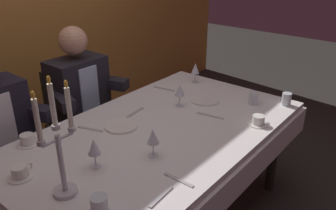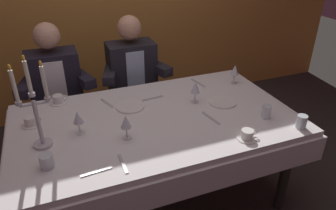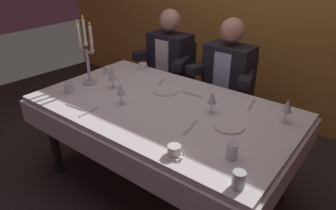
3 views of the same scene
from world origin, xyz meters
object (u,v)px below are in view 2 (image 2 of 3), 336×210
object	(u,v)px
wine_glass_3	(126,122)
seated_diner_1	(132,70)
coffee_cup_0	(247,135)
wine_glass_2	(195,88)
candelabra	(36,112)
water_tumbler_0	(302,122)
coffee_cup_1	(31,122)
wine_glass_0	(235,71)
seated_diner_0	(55,81)
dining_table	(156,132)
water_tumbler_2	(267,112)
coffee_cup_2	(58,100)
water_tumbler_1	(47,161)
dinner_plate_1	(130,106)
wine_glass_1	(78,117)
dinner_plate_0	(222,102)

from	to	relation	value
wine_glass_3	seated_diner_1	xyz separation A→B (m)	(0.32, 1.06, -0.12)
coffee_cup_0	wine_glass_2	bearing A→B (deg)	99.44
candelabra	wine_glass_2	world-z (taller)	candelabra
candelabra	water_tumbler_0	distance (m)	1.62
wine_glass_2	coffee_cup_1	world-z (taller)	wine_glass_2
wine_glass_0	seated_diner_0	distance (m)	1.52
coffee_cup_0	dining_table	bearing A→B (deg)	134.82
wine_glass_2	water_tumbler_2	distance (m)	0.53
candelabra	coffee_cup_2	size ratio (longest dim) A/B	4.28
dining_table	wine_glass_3	xyz separation A→B (m)	(-0.25, -0.17, 0.23)
water_tumbler_1	coffee_cup_1	xyz separation A→B (m)	(-0.08, 0.49, -0.01)
dinner_plate_1	wine_glass_2	xyz separation A→B (m)	(0.47, -0.09, 0.11)
wine_glass_1	dining_table	bearing A→B (deg)	1.26
dinner_plate_0	water_tumbler_1	world-z (taller)	water_tumbler_1
coffee_cup_0	coffee_cup_2	bearing A→B (deg)	139.05
wine_glass_1	water_tumbler_1	distance (m)	0.35
wine_glass_1	coffee_cup_2	world-z (taller)	wine_glass_1
wine_glass_2	seated_diner_1	xyz separation A→B (m)	(-0.27, 0.78, -0.12)
wine_glass_0	water_tumbler_0	size ratio (longest dim) A/B	1.84
candelabra	seated_diner_1	xyz separation A→B (m)	(0.80, 0.95, -0.23)
dinner_plate_0	water_tumbler_2	world-z (taller)	water_tumbler_2
coffee_cup_0	coffee_cup_2	xyz separation A→B (m)	(-1.04, 0.90, 0.00)
seated_diner_1	coffee_cup_0	bearing A→B (deg)	-74.69
wine_glass_3	coffee_cup_0	world-z (taller)	wine_glass_3
dinner_plate_0	wine_glass_1	size ratio (longest dim) A/B	1.25
seated_diner_1	coffee_cup_2	bearing A→B (deg)	-147.91
water_tumbler_1	coffee_cup_1	size ratio (longest dim) A/B	0.61
dining_table	candelabra	distance (m)	0.81
dinner_plate_0	wine_glass_3	distance (m)	0.81
water_tumbler_0	coffee_cup_0	size ratio (longest dim) A/B	0.67
water_tumbler_0	seated_diner_0	size ratio (longest dim) A/B	0.07
wine_glass_0	wine_glass_2	bearing A→B (deg)	-157.68
dinner_plate_0	water_tumbler_2	xyz separation A→B (m)	(0.17, -0.29, 0.04)
water_tumbler_0	water_tumbler_1	bearing A→B (deg)	173.34
candelabra	water_tumbler_0	xyz separation A→B (m)	(1.56, -0.40, -0.19)
coffee_cup_1	dinner_plate_0	bearing A→B (deg)	-8.03
dinner_plate_0	water_tumbler_1	bearing A→B (deg)	-166.48
wine_glass_0	water_tumbler_2	xyz separation A→B (m)	(-0.09, -0.57, -0.07)
candelabra	coffee_cup_0	size ratio (longest dim) A/B	4.28
coffee_cup_2	seated_diner_1	distance (m)	0.80
wine_glass_0	coffee_cup_2	xyz separation A→B (m)	(-1.40, 0.17, -0.09)
wine_glass_1	coffee_cup_2	size ratio (longest dim) A/B	1.24
seated_diner_1	dinner_plate_0	bearing A→B (deg)	-62.23
coffee_cup_0	coffee_cup_2	distance (m)	1.38
wine_glass_0	seated_diner_0	size ratio (longest dim) A/B	0.13
water_tumbler_0	coffee_cup_0	xyz separation A→B (m)	(-0.39, 0.02, -0.02)
dinner_plate_1	wine_glass_2	size ratio (longest dim) A/B	1.26
dinner_plate_1	coffee_cup_2	size ratio (longest dim) A/B	1.56
wine_glass_0	coffee_cup_0	world-z (taller)	wine_glass_0
dining_table	water_tumbler_2	distance (m)	0.77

